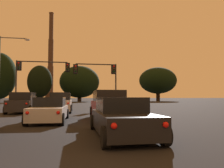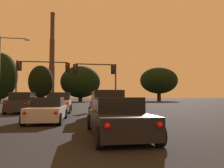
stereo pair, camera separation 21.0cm
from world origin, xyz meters
The scene contains 13 objects.
suv_left_lane_front centered at (-3.40, 19.63, 0.90)m, with size 2.14×4.92×1.86m.
suv_right_lane_second centered at (3.39, 12.29, 0.90)m, with size 2.13×4.92×1.86m.
sedan_right_lane_third centered at (2.96, 6.53, 0.67)m, with size 2.01×4.72×1.43m.
sedan_center_lane_second centered at (-0.19, 11.81, 0.67)m, with size 2.12×4.76×1.43m.
suv_center_lane_front centered at (-0.04, 19.82, 0.90)m, with size 2.14×4.92×1.86m.
traffic_light_overhead_right centered at (4.61, 25.81, 4.35)m, with size 5.59×0.50×5.67m.
traffic_light_overhead_left centered at (-3.80, 27.57, 4.71)m, with size 6.83×0.50×6.09m.
street_lamp centered at (-7.00, 25.89, 5.34)m, with size 3.50×0.36×8.66m.
smokestack centered at (-14.97, 150.79, 23.30)m, with size 6.31×6.31×59.55m.
treeline_center_left centered at (30.94, 73.13, 7.38)m, with size 13.56×12.20×12.17m.
treeline_center_right centered at (-8.73, 64.40, 5.93)m, with size 7.03×6.33×10.64m.
treeline_far_right centered at (-20.74, 67.18, 7.65)m, with size 9.85×8.86×14.55m.
treeline_right_mid centered at (2.82, 68.13, 6.22)m, with size 12.51×11.26×11.29m.
Camera 2 is at (1.43, -1.55, 1.44)m, focal length 35.00 mm.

